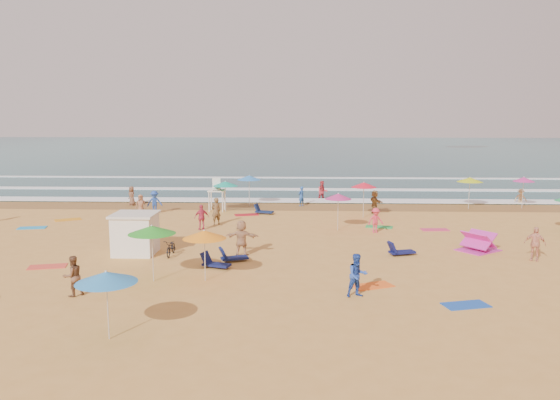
{
  "coord_description": "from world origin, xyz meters",
  "views": [
    {
      "loc": [
        4.05,
        -29.96,
        7.01
      ],
      "look_at": [
        2.67,
        6.0,
        1.5
      ],
      "focal_mm": 35.0,
      "sensor_mm": 36.0,
      "label": 1
    }
  ],
  "objects": [
    {
      "name": "ground",
      "position": [
        0.0,
        0.0,
        0.0
      ],
      "size": [
        220.0,
        220.0,
        0.0
      ],
      "primitive_type": "plane",
      "color": "gold",
      "rests_on": "ground"
    },
    {
      "name": "ocean",
      "position": [
        0.0,
        84.0,
        0.0
      ],
      "size": [
        220.0,
        140.0,
        0.18
      ],
      "primitive_type": "cube",
      "color": "#0C4756",
      "rests_on": "ground"
    },
    {
      "name": "wet_sand",
      "position": [
        0.0,
        12.5,
        0.01
      ],
      "size": [
        220.0,
        220.0,
        0.0
      ],
      "primitive_type": "plane",
      "color": "olive",
      "rests_on": "ground"
    },
    {
      "name": "surf_foam",
      "position": [
        0.0,
        21.32,
        0.1
      ],
      "size": [
        200.0,
        18.7,
        0.05
      ],
      "color": "white",
      "rests_on": "ground"
    },
    {
      "name": "cabana",
      "position": [
        -4.44,
        -2.82,
        1.0
      ],
      "size": [
        2.0,
        2.0,
        2.0
      ],
      "primitive_type": "cube",
      "color": "white",
      "rests_on": "ground"
    },
    {
      "name": "cabana_roof",
      "position": [
        -4.44,
        -2.82,
        2.06
      ],
      "size": [
        2.2,
        2.2,
        0.12
      ],
      "primitive_type": "cube",
      "color": "silver",
      "rests_on": "cabana"
    },
    {
      "name": "bicycle",
      "position": [
        -2.54,
        -3.12,
        0.42
      ],
      "size": [
        0.55,
        1.58,
        0.83
      ],
      "primitive_type": "imported",
      "rotation": [
        0.0,
        0.0,
        0.0
      ],
      "color": "black",
      "rests_on": "ground"
    },
    {
      "name": "lifeguard_stand",
      "position": [
        -2.24,
        10.2,
        1.05
      ],
      "size": [
        1.2,
        1.2,
        2.1
      ],
      "primitive_type": null,
      "color": "white",
      "rests_on": "ground"
    },
    {
      "name": "beach_umbrellas",
      "position": [
        1.63,
        0.84,
        2.16
      ],
      "size": [
        55.12,
        28.07,
        0.81
      ],
      "color": "red",
      "rests_on": "ground"
    },
    {
      "name": "loungers",
      "position": [
        4.2,
        -1.95,
        0.17
      ],
      "size": [
        56.84,
        20.14,
        0.34
      ],
      "color": "#101853",
      "rests_on": "ground"
    },
    {
      "name": "towels",
      "position": [
        -1.37,
        -2.59,
        0.01
      ],
      "size": [
        27.28,
        26.68,
        0.03
      ],
      "color": "#E01C48",
      "rests_on": "ground"
    },
    {
      "name": "popup_tents",
      "position": [
        18.84,
        1.22,
        0.6
      ],
      "size": [
        13.23,
        7.62,
        1.2
      ],
      "color": "#CD2DA2",
      "rests_on": "ground"
    },
    {
      "name": "beachgoers",
      "position": [
        1.07,
        3.89,
        0.81
      ],
      "size": [
        46.38,
        26.62,
        2.1
      ],
      "color": "#A5814C",
      "rests_on": "ground"
    }
  ]
}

